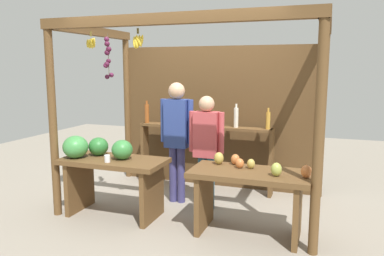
# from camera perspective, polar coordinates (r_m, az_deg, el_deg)

# --- Properties ---
(ground_plane) EXTENTS (12.00, 12.00, 0.00)m
(ground_plane) POSITION_cam_1_polar(r_m,az_deg,el_deg) (5.42, 0.68, -11.32)
(ground_plane) COLOR gray
(ground_plane) RESTS_ON ground
(market_stall) EXTENTS (3.28, 1.99, 2.46)m
(market_stall) POSITION_cam_1_polar(r_m,az_deg,el_deg) (5.53, 2.16, 4.16)
(market_stall) COLOR brown
(market_stall) RESTS_ON ground
(fruit_counter_left) EXTENTS (1.35, 0.64, 1.03)m
(fruit_counter_left) POSITION_cam_1_polar(r_m,az_deg,el_deg) (5.01, -12.64, -5.29)
(fruit_counter_left) COLOR brown
(fruit_counter_left) RESTS_ON ground
(fruit_counter_right) EXTENTS (1.33, 0.64, 0.89)m
(fruit_counter_right) POSITION_cam_1_polar(r_m,az_deg,el_deg) (4.38, 8.61, -8.70)
(fruit_counter_right) COLOR brown
(fruit_counter_right) RESTS_ON ground
(bottle_shelf_unit) EXTENTS (2.10, 0.22, 1.36)m
(bottle_shelf_unit) POSITION_cam_1_polar(r_m,az_deg,el_deg) (5.89, 1.78, -1.71)
(bottle_shelf_unit) COLOR brown
(bottle_shelf_unit) RESTS_ON ground
(vendor_man) EXTENTS (0.48, 0.23, 1.68)m
(vendor_man) POSITION_cam_1_polar(r_m,az_deg,el_deg) (5.28, -2.27, -0.44)
(vendor_man) COLOR #3C3A6F
(vendor_man) RESTS_ON ground
(vendor_woman) EXTENTS (0.48, 0.21, 1.52)m
(vendor_woman) POSITION_cam_1_polar(r_m,az_deg,el_deg) (5.05, 2.16, -2.18)
(vendor_woman) COLOR #2A5C73
(vendor_woman) RESTS_ON ground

